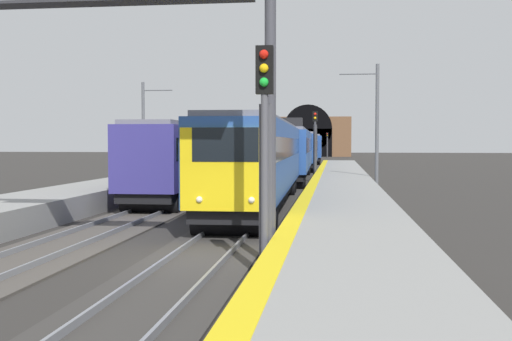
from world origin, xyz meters
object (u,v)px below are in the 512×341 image
object	(u,v)px
train_main_approaching	(299,150)
railway_signal_mid	(315,141)
overhead_signal_gantry	(108,44)
catenary_mast_near	(376,126)
train_adjacent_platform	(221,153)
railway_signal_far	(327,143)
catenary_mast_far	(144,132)
railway_signal_near	(265,140)

from	to	relation	value
train_main_approaching	railway_signal_mid	xyz separation A→B (m)	(-12.53, -1.95, 0.80)
overhead_signal_gantry	catenary_mast_near	xyz separation A→B (m)	(23.58, -8.21, -1.51)
train_adjacent_platform	overhead_signal_gantry	distance (m)	27.79
train_main_approaching	railway_signal_far	size ratio (longest dim) A/B	17.22
train_main_approaching	catenary_mast_far	world-z (taller)	catenary_mast_far
train_main_approaching	catenary_mast_far	xyz separation A→B (m)	(-15.38, 10.45, 1.50)
overhead_signal_gantry	catenary_mast_near	world-z (taller)	catenary_mast_near
train_adjacent_platform	railway_signal_near	distance (m)	29.86
train_main_approaching	railway_signal_mid	world-z (taller)	railway_signal_mid
railway_signal_mid	overhead_signal_gantry	size ratio (longest dim) A/B	0.63
railway_signal_mid	catenary_mast_far	bearing A→B (deg)	-77.05
railway_signal_far	catenary_mast_near	distance (m)	74.00
railway_signal_mid	overhead_signal_gantry	distance (m)	31.82
railway_signal_near	catenary_mast_far	bearing A→B (deg)	-157.71
train_adjacent_platform	catenary_mast_near	distance (m)	11.30
train_main_approaching	train_adjacent_platform	size ratio (longest dim) A/B	2.21
railway_signal_near	railway_signal_mid	bearing A→B (deg)	-180.00
railway_signal_far	catenary_mast_far	world-z (taller)	catenary_mast_far
railway_signal_near	overhead_signal_gantry	world-z (taller)	overhead_signal_gantry
overhead_signal_gantry	train_main_approaching	bearing A→B (deg)	-2.91
train_main_approaching	train_adjacent_platform	distance (m)	17.07
railway_signal_near	railway_signal_mid	distance (m)	33.10
railway_signal_far	catenary_mast_far	distance (m)	69.98
catenary_mast_near	catenary_mast_far	world-z (taller)	catenary_mast_near
railway_signal_far	train_main_approaching	bearing A→B (deg)	-2.08
railway_signal_mid	railway_signal_far	distance (m)	66.02
railway_signal_mid	catenary_mast_near	distance (m)	8.89
railway_signal_far	catenary_mast_far	size ratio (longest dim) A/B	0.64
railway_signal_near	railway_signal_far	distance (m)	99.11
railway_signal_near	railway_signal_mid	world-z (taller)	railway_signal_mid
railway_signal_near	railway_signal_mid	xyz separation A→B (m)	(33.10, 0.00, -0.01)
railway_signal_far	overhead_signal_gantry	world-z (taller)	overhead_signal_gantry
catenary_mast_far	catenary_mast_near	bearing A→B (deg)	-106.98
railway_signal_near	railway_signal_far	bearing A→B (deg)	-180.00
overhead_signal_gantry	catenary_mast_near	distance (m)	25.02
train_main_approaching	overhead_signal_gantry	distance (m)	44.16
train_adjacent_platform	overhead_signal_gantry	size ratio (longest dim) A/B	4.30
overhead_signal_gantry	train_adjacent_platform	bearing A→B (deg)	4.65
catenary_mast_far	train_main_approaching	bearing A→B (deg)	-34.20
catenary_mast_near	train_main_approaching	bearing A→B (deg)	16.33
train_main_approaching	overhead_signal_gantry	xyz separation A→B (m)	(-43.98, 2.24, 3.24)
railway_signal_mid	catenary_mast_near	bearing A→B (deg)	27.11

